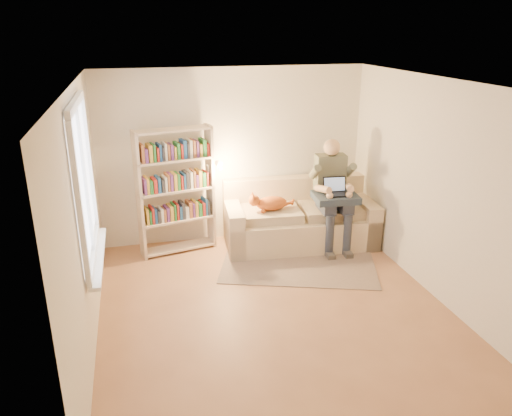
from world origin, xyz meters
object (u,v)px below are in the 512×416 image
object	(u,v)px
sofa	(299,221)
bookshelf	(176,185)
laptop	(339,190)
cat	(266,203)
person	(333,188)

from	to	relation	value
sofa	bookshelf	xyz separation A→B (m)	(-1.81, 0.15, 0.67)
sofa	bookshelf	world-z (taller)	bookshelf
laptop	bookshelf	distance (m)	2.33
sofa	cat	world-z (taller)	sofa
cat	bookshelf	distance (m)	1.32
sofa	person	distance (m)	0.74
person	laptop	bearing A→B (deg)	-73.03
sofa	cat	distance (m)	0.67
sofa	person	size ratio (longest dim) A/B	1.44
cat	laptop	xyz separation A→B (m)	(1.01, -0.25, 0.21)
cat	laptop	bearing A→B (deg)	-9.24
person	bookshelf	size ratio (longest dim) A/B	0.87
person	bookshelf	bearing A→B (deg)	175.87
sofa	person	xyz separation A→B (m)	(0.43, -0.20, 0.56)
sofa	bookshelf	size ratio (longest dim) A/B	1.26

